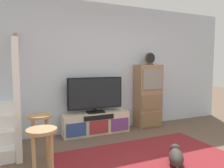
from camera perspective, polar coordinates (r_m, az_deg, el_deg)
The scene contains 9 objects.
back_wall at distance 4.61m, azimuth -1.99°, elevation 4.47°, with size 6.40×0.12×2.70m, color silver.
area_rug at distance 3.28m, azimuth 10.91°, elevation -20.26°, with size 2.60×1.80×0.01m, color maroon.
media_console at distance 4.42m, azimuth -4.33°, elevation -10.49°, with size 1.37×0.38×0.43m.
television at distance 4.32m, azimuth -4.49°, elevation -2.69°, with size 1.16×0.22×0.73m.
side_cabinet at distance 4.88m, azimuth 9.73°, elevation -3.18°, with size 0.58×0.38×1.41m.
desk_clock at distance 4.83m, azimuth 10.24°, elevation 6.77°, with size 0.25×0.08×0.27m.
bar_stool_near at distance 2.60m, azimuth -18.39°, elevation -15.14°, with size 0.34×0.34×0.69m.
bar_stool_far at distance 3.20m, azimuth -18.91°, elevation -11.09°, with size 0.34×0.34×0.71m.
dog at distance 3.28m, azimuth 16.92°, elevation -18.24°, with size 0.42×0.48×0.23m.
Camera 1 is at (-1.69, -1.83, 1.41)m, focal length 33.80 mm.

